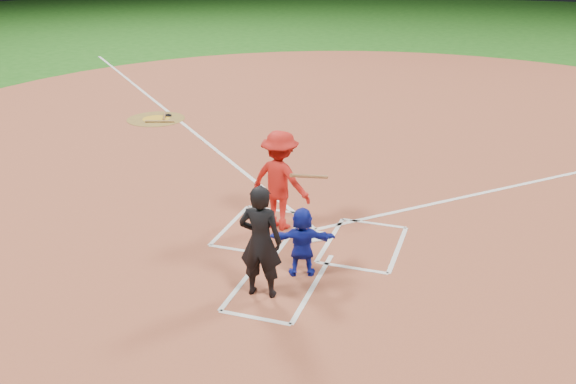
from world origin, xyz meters
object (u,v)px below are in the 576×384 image
(home_plate, at_px, (311,236))
(on_deck_circle, at_px, (156,119))
(umpire, at_px, (261,242))
(batter_at_plate, at_px, (280,180))
(catcher, at_px, (302,242))

(home_plate, bearing_deg, on_deck_circle, -42.75)
(home_plate, distance_m, on_deck_circle, 9.00)
(home_plate, relative_size, umpire, 0.34)
(home_plate, xyz_separation_m, batter_at_plate, (-0.66, 0.22, 0.92))
(on_deck_circle, height_order, batter_at_plate, batter_at_plate)
(umpire, bearing_deg, batter_at_plate, -82.57)
(catcher, bearing_deg, home_plate, -97.53)
(catcher, height_order, batter_at_plate, batter_at_plate)
(on_deck_circle, relative_size, batter_at_plate, 0.91)
(umpire, relative_size, batter_at_plate, 0.95)
(on_deck_circle, distance_m, batter_at_plate, 8.42)
(on_deck_circle, xyz_separation_m, umpire, (6.46, -8.25, 0.88))
(on_deck_circle, relative_size, catcher, 1.48)
(catcher, relative_size, umpire, 0.65)
(catcher, bearing_deg, umpire, 44.76)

